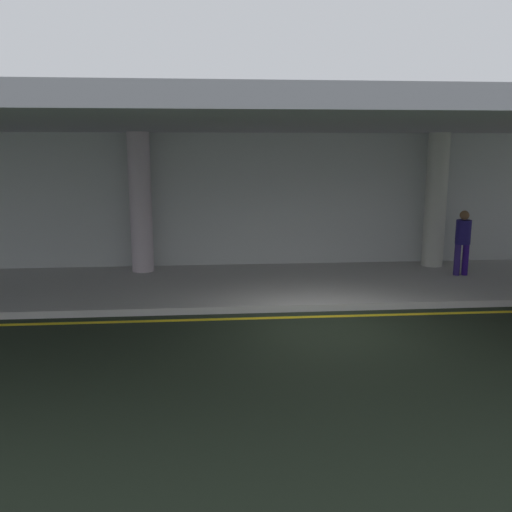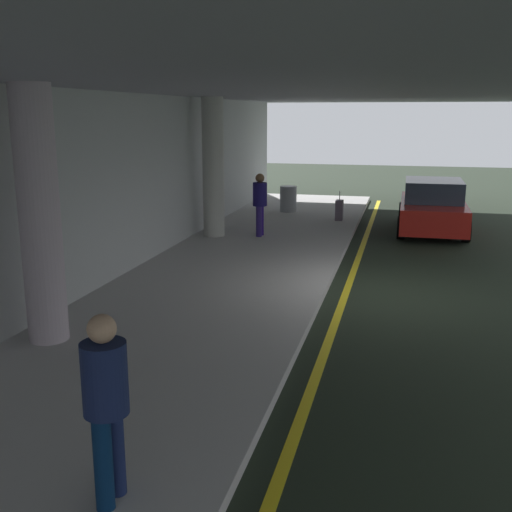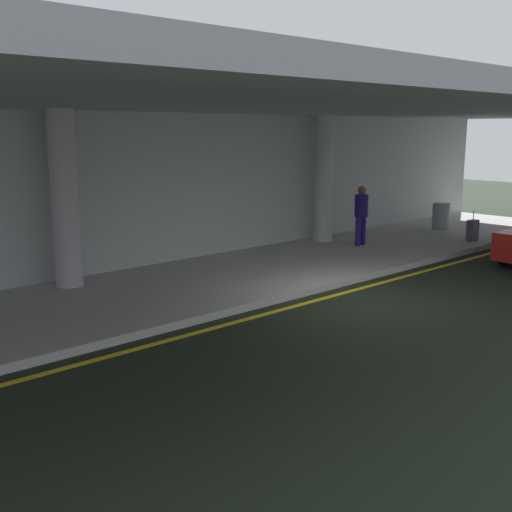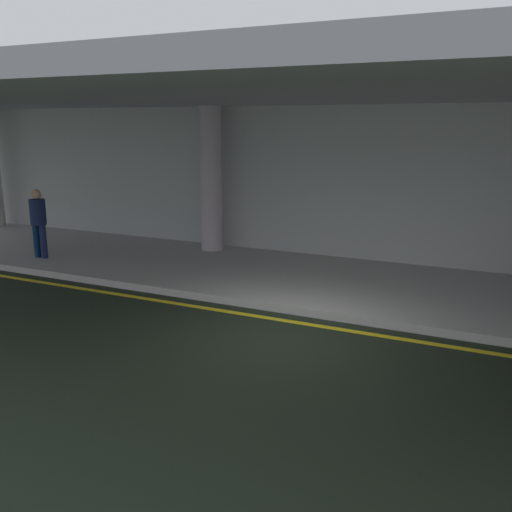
{
  "view_description": "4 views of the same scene",
  "coord_description": "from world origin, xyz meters",
  "px_view_note": "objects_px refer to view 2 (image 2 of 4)",
  "views": [
    {
      "loc": [
        -2.2,
        -9.94,
        3.4
      ],
      "look_at": [
        -1.15,
        2.38,
        0.95
      ],
      "focal_mm": 38.39,
      "sensor_mm": 36.0,
      "label": 1
    },
    {
      "loc": [
        -11.52,
        -0.38,
        3.4
      ],
      "look_at": [
        -1.6,
        2.06,
        1.0
      ],
      "focal_mm": 42.93,
      "sensor_mm": 36.0,
      "label": 2
    },
    {
      "loc": [
        -9.71,
        -7.5,
        3.4
      ],
      "look_at": [
        -1.04,
        2.0,
        0.77
      ],
      "focal_mm": 43.66,
      "sensor_mm": 36.0,
      "label": 3
    },
    {
      "loc": [
        3.45,
        -8.21,
        3.38
      ],
      "look_at": [
        -1.39,
        1.83,
        0.8
      ],
      "focal_mm": 40.48,
      "sensor_mm": 36.0,
      "label": 4
    }
  ],
  "objects_px": {
    "support_column_center": "(213,168)",
    "suitcase_upright_primary": "(339,210)",
    "person_waiting_for_ride": "(260,200)",
    "car_red": "(433,207)",
    "support_column_left_mid": "(40,217)",
    "traveler_with_luggage": "(106,397)",
    "trash_bin_steel": "(288,199)"
  },
  "relations": [
    {
      "from": "support_column_left_mid",
      "to": "traveler_with_luggage",
      "type": "xyz_separation_m",
      "value": [
        -3.31,
        -2.67,
        -0.86
      ]
    },
    {
      "from": "traveler_with_luggage",
      "to": "trash_bin_steel",
      "type": "distance_m",
      "value": 15.96
    },
    {
      "from": "traveler_with_luggage",
      "to": "suitcase_upright_primary",
      "type": "relative_size",
      "value": 1.87
    },
    {
      "from": "person_waiting_for_ride",
      "to": "traveler_with_luggage",
      "type": "bearing_deg",
      "value": -84.44
    },
    {
      "from": "car_red",
      "to": "traveler_with_luggage",
      "type": "distance_m",
      "value": 14.51
    },
    {
      "from": "car_red",
      "to": "trash_bin_steel",
      "type": "xyz_separation_m",
      "value": [
        1.71,
        4.61,
        -0.14
      ]
    },
    {
      "from": "support_column_center",
      "to": "suitcase_upright_primary",
      "type": "xyz_separation_m",
      "value": [
        3.26,
        -3.01,
        -1.51
      ]
    },
    {
      "from": "support_column_center",
      "to": "traveler_with_luggage",
      "type": "distance_m",
      "value": 11.65
    },
    {
      "from": "support_column_left_mid",
      "to": "traveler_with_luggage",
      "type": "height_order",
      "value": "support_column_left_mid"
    },
    {
      "from": "traveler_with_luggage",
      "to": "car_red",
      "type": "bearing_deg",
      "value": -178.89
    },
    {
      "from": "suitcase_upright_primary",
      "to": "trash_bin_steel",
      "type": "bearing_deg",
      "value": 73.31
    },
    {
      "from": "support_column_left_mid",
      "to": "person_waiting_for_ride",
      "type": "distance_m",
      "value": 8.4
    },
    {
      "from": "support_column_center",
      "to": "trash_bin_steel",
      "type": "xyz_separation_m",
      "value": [
        4.57,
        -1.16,
        -1.4
      ]
    },
    {
      "from": "suitcase_upright_primary",
      "to": "person_waiting_for_ride",
      "type": "bearing_deg",
      "value": 167.38
    },
    {
      "from": "support_column_center",
      "to": "person_waiting_for_ride",
      "type": "bearing_deg",
      "value": -77.44
    },
    {
      "from": "support_column_left_mid",
      "to": "car_red",
      "type": "distance_m",
      "value": 12.36
    },
    {
      "from": "support_column_left_mid",
      "to": "car_red",
      "type": "height_order",
      "value": "support_column_left_mid"
    },
    {
      "from": "support_column_left_mid",
      "to": "car_red",
      "type": "relative_size",
      "value": 0.89
    },
    {
      "from": "support_column_left_mid",
      "to": "suitcase_upright_primary",
      "type": "height_order",
      "value": "support_column_left_mid"
    },
    {
      "from": "traveler_with_luggage",
      "to": "trash_bin_steel",
      "type": "xyz_separation_m",
      "value": [
        15.88,
        1.52,
        -0.54
      ]
    },
    {
      "from": "suitcase_upright_primary",
      "to": "support_column_left_mid",
      "type": "bearing_deg",
      "value": -176.49
    },
    {
      "from": "person_waiting_for_ride",
      "to": "car_red",
      "type": "bearing_deg",
      "value": 28.0
    },
    {
      "from": "car_red",
      "to": "person_waiting_for_ride",
      "type": "distance_m",
      "value": 5.26
    },
    {
      "from": "support_column_left_mid",
      "to": "support_column_center",
      "type": "height_order",
      "value": "same"
    },
    {
      "from": "support_column_center",
      "to": "person_waiting_for_ride",
      "type": "relative_size",
      "value": 2.17
    },
    {
      "from": "traveler_with_luggage",
      "to": "support_column_left_mid",
      "type": "bearing_deg",
      "value": -127.64
    },
    {
      "from": "support_column_left_mid",
      "to": "car_red",
      "type": "bearing_deg",
      "value": -27.94
    },
    {
      "from": "car_red",
      "to": "suitcase_upright_primary",
      "type": "relative_size",
      "value": 4.56
    },
    {
      "from": "support_column_left_mid",
      "to": "person_waiting_for_ride",
      "type": "relative_size",
      "value": 2.17
    },
    {
      "from": "traveler_with_luggage",
      "to": "trash_bin_steel",
      "type": "height_order",
      "value": "traveler_with_luggage"
    },
    {
      "from": "car_red",
      "to": "person_waiting_for_ride",
      "type": "xyz_separation_m",
      "value": [
        -2.59,
        4.56,
        0.4
      ]
    },
    {
      "from": "support_column_left_mid",
      "to": "person_waiting_for_ride",
      "type": "height_order",
      "value": "support_column_left_mid"
    }
  ]
}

